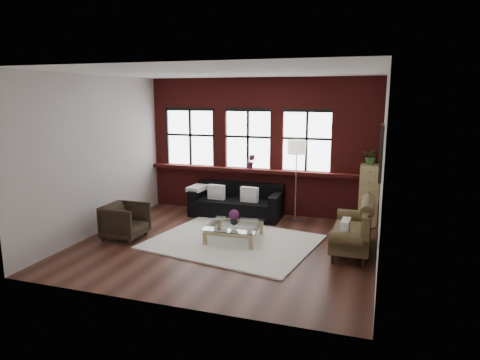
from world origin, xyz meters
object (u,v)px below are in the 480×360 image
(coffee_table, at_px, (234,233))
(armchair, at_px, (125,221))
(drawer_chest, at_px, (369,195))
(vintage_settee, at_px, (352,227))
(floor_lamp, at_px, (296,178))
(vase, at_px, (234,221))
(dark_sofa, at_px, (236,200))

(coffee_table, bearing_deg, armchair, -166.35)
(armchair, bearing_deg, drawer_chest, -61.84)
(vintage_settee, xyz_separation_m, floor_lamp, (-1.34, 1.57, 0.54))
(vase, height_order, drawer_chest, drawer_chest)
(vintage_settee, relative_size, vase, 10.42)
(vintage_settee, height_order, floor_lamp, floor_lamp)
(dark_sofa, relative_size, drawer_chest, 1.58)
(vase, xyz_separation_m, floor_lamp, (0.87, 1.72, 0.58))
(armchair, xyz_separation_m, coffee_table, (2.11, 0.51, -0.19))
(vintage_settee, relative_size, coffee_table, 1.66)
(coffee_table, xyz_separation_m, floor_lamp, (0.87, 1.72, 0.83))
(armchair, height_order, floor_lamp, floor_lamp)
(dark_sofa, xyz_separation_m, vase, (0.51, -1.64, 0.03))
(dark_sofa, distance_m, vase, 1.72)
(vase, bearing_deg, dark_sofa, 107.37)
(dark_sofa, relative_size, vase, 13.15)
(vase, xyz_separation_m, drawer_chest, (2.44, 1.90, 0.26))
(armchair, bearing_deg, coffee_table, -76.09)
(vintage_settee, xyz_separation_m, coffee_table, (-2.21, -0.14, -0.29))
(vase, distance_m, drawer_chest, 3.10)
(vintage_settee, height_order, drawer_chest, drawer_chest)
(coffee_table, xyz_separation_m, drawer_chest, (2.44, 1.90, 0.51))
(dark_sofa, distance_m, drawer_chest, 2.98)
(vintage_settee, height_order, coffee_table, vintage_settee)
(vintage_settee, bearing_deg, floor_lamp, 130.44)
(vintage_settee, relative_size, drawer_chest, 1.25)
(drawer_chest, bearing_deg, vintage_settee, -97.47)
(dark_sofa, bearing_deg, coffee_table, -72.63)
(coffee_table, relative_size, floor_lamp, 0.51)
(armchair, xyz_separation_m, drawer_chest, (4.55, 2.41, 0.32))
(dark_sofa, xyz_separation_m, coffee_table, (0.51, -1.64, -0.22))
(armchair, xyz_separation_m, vase, (2.11, 0.51, 0.06))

